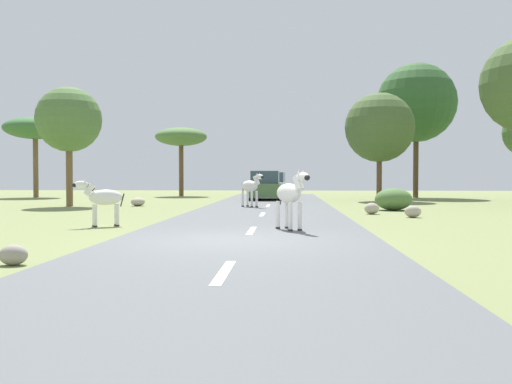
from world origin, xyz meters
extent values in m
plane|color=olive|center=(0.00, 0.00, 0.00)|extent=(90.00, 90.00, 0.00)
cube|color=#56595B|center=(0.29, 0.00, 0.03)|extent=(6.00, 64.00, 0.05)
cube|color=silver|center=(0.29, -4.00, 0.05)|extent=(0.16, 2.00, 0.01)
cube|color=silver|center=(0.29, 2.00, 0.05)|extent=(0.16, 2.00, 0.01)
cube|color=silver|center=(0.29, 8.00, 0.05)|extent=(0.16, 2.00, 0.01)
cube|color=silver|center=(0.29, 14.00, 0.05)|extent=(0.16, 2.00, 0.01)
cube|color=silver|center=(0.29, 20.00, 0.05)|extent=(0.16, 2.00, 0.01)
cube|color=silver|center=(0.29, 26.00, 0.05)|extent=(0.16, 2.00, 0.01)
ellipsoid|color=silver|center=(1.24, 2.35, 1.01)|extent=(0.89, 1.16, 0.51)
cylinder|color=silver|center=(1.28, 1.97, 0.42)|extent=(0.15, 0.15, 0.74)
cylinder|color=#28231E|center=(1.28, 1.97, 0.07)|extent=(0.17, 0.17, 0.05)
cylinder|color=silver|center=(1.52, 2.10, 0.42)|extent=(0.15, 0.15, 0.74)
cylinder|color=#28231E|center=(1.52, 2.10, 0.07)|extent=(0.17, 0.17, 0.05)
cylinder|color=silver|center=(0.95, 2.60, 0.42)|extent=(0.15, 0.15, 0.74)
cylinder|color=#28231E|center=(0.95, 2.60, 0.07)|extent=(0.17, 0.17, 0.05)
cylinder|color=silver|center=(1.20, 2.73, 0.42)|extent=(0.15, 0.15, 0.74)
cylinder|color=#28231E|center=(1.20, 2.73, 0.07)|extent=(0.17, 0.17, 0.05)
cylinder|color=silver|center=(1.48, 1.89, 1.27)|extent=(0.35, 0.43, 0.44)
cube|color=black|center=(1.48, 1.89, 1.36)|extent=(0.20, 0.34, 0.30)
ellipsoid|color=silver|center=(1.60, 1.66, 1.43)|extent=(0.39, 0.51, 0.24)
ellipsoid|color=black|center=(1.68, 1.49, 1.41)|extent=(0.20, 0.21, 0.14)
cone|color=silver|center=(1.48, 1.74, 1.55)|extent=(0.12, 0.12, 0.14)
cone|color=silver|center=(1.60, 1.80, 1.55)|extent=(0.12, 0.12, 0.14)
cylinder|color=black|center=(0.99, 2.83, 0.91)|extent=(0.11, 0.15, 0.44)
ellipsoid|color=silver|center=(-4.05, 3.53, 0.84)|extent=(1.02, 0.79, 0.45)
cylinder|color=silver|center=(-4.38, 3.49, 0.33)|extent=(0.13, 0.13, 0.65)
cylinder|color=#28231E|center=(-4.38, 3.49, 0.02)|extent=(0.15, 0.15, 0.04)
cylinder|color=silver|center=(-4.26, 3.28, 0.33)|extent=(0.13, 0.13, 0.65)
cylinder|color=#28231E|center=(-4.26, 3.28, 0.02)|extent=(0.15, 0.15, 0.04)
cylinder|color=silver|center=(-3.83, 3.79, 0.33)|extent=(0.13, 0.13, 0.65)
cylinder|color=#28231E|center=(-3.83, 3.79, 0.02)|extent=(0.15, 0.15, 0.04)
cylinder|color=silver|center=(-3.72, 3.58, 0.33)|extent=(0.13, 0.13, 0.65)
cylinder|color=#28231E|center=(-3.72, 3.58, 0.02)|extent=(0.15, 0.15, 0.04)
cylinder|color=silver|center=(-4.45, 3.31, 1.07)|extent=(0.38, 0.32, 0.38)
cube|color=black|center=(-4.45, 3.31, 1.15)|extent=(0.29, 0.18, 0.26)
ellipsoid|color=silver|center=(-4.65, 3.20, 1.22)|extent=(0.45, 0.35, 0.21)
ellipsoid|color=black|center=(-4.79, 3.12, 1.20)|extent=(0.19, 0.18, 0.12)
cone|color=silver|center=(-4.58, 3.31, 1.32)|extent=(0.11, 0.11, 0.12)
cone|color=silver|center=(-4.53, 3.20, 1.32)|extent=(0.11, 0.11, 0.12)
cylinder|color=black|center=(-3.63, 3.76, 0.76)|extent=(0.13, 0.10, 0.39)
ellipsoid|color=silver|center=(-0.54, 13.03, 1.01)|extent=(1.03, 1.12, 0.52)
cylinder|color=silver|center=(-0.41, 12.67, 0.42)|extent=(0.15, 0.15, 0.74)
cylinder|color=#28231E|center=(-0.41, 12.67, 0.07)|extent=(0.18, 0.18, 0.05)
cylinder|color=silver|center=(-0.20, 12.85, 0.42)|extent=(0.15, 0.15, 0.74)
cylinder|color=#28231E|center=(-0.20, 12.85, 0.07)|extent=(0.18, 0.18, 0.05)
cylinder|color=silver|center=(-0.87, 13.22, 0.42)|extent=(0.15, 0.15, 0.74)
cylinder|color=#28231E|center=(-0.87, 13.22, 0.07)|extent=(0.18, 0.18, 0.05)
cylinder|color=silver|center=(-0.66, 13.40, 0.42)|extent=(0.15, 0.15, 0.74)
cylinder|color=#28231E|center=(-0.66, 13.40, 0.07)|extent=(0.18, 0.18, 0.05)
cylinder|color=silver|center=(-0.20, 12.63, 1.28)|extent=(0.40, 0.43, 0.44)
cube|color=black|center=(-0.20, 12.63, 1.37)|extent=(0.26, 0.30, 0.30)
ellipsoid|color=silver|center=(-0.04, 12.44, 1.44)|extent=(0.46, 0.49, 0.24)
ellipsoid|color=black|center=(0.09, 12.29, 1.42)|extent=(0.21, 0.22, 0.14)
cone|color=silver|center=(-0.17, 12.48, 1.56)|extent=(0.13, 0.13, 0.14)
cone|color=silver|center=(-0.06, 12.57, 1.56)|extent=(0.13, 0.13, 0.14)
cylinder|color=black|center=(-0.89, 13.45, 0.91)|extent=(0.13, 0.14, 0.44)
cube|color=white|center=(0.14, 29.93, 0.63)|extent=(2.09, 4.31, 0.80)
cube|color=#334751|center=(0.16, 30.13, 1.41)|extent=(1.79, 2.31, 0.76)
cube|color=black|center=(-0.01, 27.77, 0.36)|extent=(1.72, 0.28, 0.24)
cylinder|color=black|center=(-0.85, 28.64, 0.39)|extent=(0.27, 0.69, 0.68)
cylinder|color=black|center=(0.95, 28.52, 0.39)|extent=(0.27, 0.69, 0.68)
cylinder|color=black|center=(-0.66, 31.34, 0.39)|extent=(0.27, 0.69, 0.68)
cylinder|color=black|center=(1.13, 31.21, 0.39)|extent=(0.27, 0.69, 0.68)
cube|color=#476B38|center=(-0.12, 20.98, 0.63)|extent=(1.85, 4.22, 0.80)
cube|color=#334751|center=(-0.12, 20.78, 1.41)|extent=(1.66, 2.22, 0.76)
cube|color=black|center=(-0.10, 23.14, 0.36)|extent=(1.71, 0.18, 0.24)
cylinder|color=black|center=(0.79, 22.32, 0.39)|extent=(0.23, 0.68, 0.68)
cylinder|color=black|center=(-1.01, 22.34, 0.39)|extent=(0.23, 0.68, 0.68)
cylinder|color=black|center=(0.76, 19.62, 0.39)|extent=(0.23, 0.68, 0.68)
cylinder|color=black|center=(-1.04, 19.64, 0.39)|extent=(0.23, 0.68, 0.68)
cylinder|color=#4C3823|center=(10.10, 26.06, 2.19)|extent=(0.36, 0.36, 4.39)
sphere|color=#2D5628|center=(10.10, 26.06, 6.56)|extent=(5.42, 5.42, 5.42)
cylinder|color=brown|center=(6.66, 20.57, 1.36)|extent=(0.31, 0.31, 2.73)
sphere|color=#425B2D|center=(6.66, 20.57, 4.37)|extent=(4.10, 4.10, 4.10)
cylinder|color=brown|center=(-16.48, 25.09, 2.05)|extent=(0.35, 0.35, 4.10)
ellipsoid|color=#386633|center=(-16.48, 25.09, 4.85)|extent=(4.31, 4.31, 1.51)
cylinder|color=brown|center=(-6.72, 28.04, 1.88)|extent=(0.34, 0.34, 3.76)
ellipsoid|color=#4C7038|center=(-6.72, 28.04, 4.44)|extent=(3.85, 3.85, 1.35)
cylinder|color=brown|center=(-9.42, 13.91, 1.49)|extent=(0.32, 0.32, 2.97)
sphere|color=#4C7038|center=(-9.42, 13.91, 4.23)|extent=(3.15, 3.15, 3.15)
ellipsoid|color=#4C7038|center=(5.76, 11.58, 0.47)|extent=(1.58, 1.42, 0.95)
ellipsoid|color=#A89E8C|center=(5.63, 7.47, 0.21)|extent=(0.58, 0.43, 0.42)
ellipsoid|color=#A89E8C|center=(4.45, 9.12, 0.22)|extent=(0.56, 0.49, 0.44)
ellipsoid|color=#A89E8C|center=(-6.14, 14.27, 0.21)|extent=(0.69, 0.73, 0.42)
ellipsoid|color=gray|center=(-3.23, -3.28, 0.17)|extent=(0.47, 0.33, 0.33)
camera|label=1|loc=(1.20, -11.68, 1.43)|focal=37.65mm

